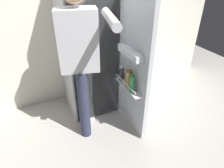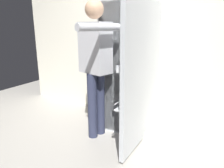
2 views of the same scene
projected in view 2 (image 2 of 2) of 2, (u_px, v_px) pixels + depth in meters
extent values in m
plane|color=#B7B2A8|center=(109.00, 142.00, 2.64)|extent=(6.49, 6.49, 0.00)
cube|color=silver|center=(141.00, 35.00, 3.10)|extent=(4.40, 0.10, 2.56)
cube|color=silver|center=(130.00, 67.00, 2.89)|extent=(0.62, 0.65, 1.72)
cube|color=white|center=(119.00, 71.00, 2.62)|extent=(0.58, 0.01, 1.68)
cube|color=white|center=(121.00, 74.00, 2.67)|extent=(0.54, 0.09, 0.01)
cube|color=silver|center=(134.00, 80.00, 2.21)|extent=(0.05, 0.59, 1.66)
cube|color=white|center=(128.00, 104.00, 2.32)|extent=(0.09, 0.48, 0.01)
cylinder|color=silver|center=(125.00, 98.00, 2.33)|extent=(0.01, 0.47, 0.01)
cube|color=white|center=(129.00, 66.00, 2.21)|extent=(0.08, 0.41, 0.07)
cylinder|color=tan|center=(129.00, 95.00, 2.31)|extent=(0.07, 0.07, 0.18)
cylinder|color=#996623|center=(129.00, 86.00, 2.28)|extent=(0.06, 0.06, 0.02)
cylinder|color=#333842|center=(134.00, 92.00, 2.45)|extent=(0.05, 0.05, 0.16)
cylinder|color=silver|center=(135.00, 85.00, 2.43)|extent=(0.05, 0.05, 0.02)
cylinder|color=green|center=(123.00, 98.00, 2.22)|extent=(0.06, 0.06, 0.19)
cylinder|color=#195B28|center=(124.00, 88.00, 2.20)|extent=(0.05, 0.05, 0.02)
cylinder|color=#2D334C|center=(100.00, 103.00, 2.75)|extent=(0.12, 0.12, 0.85)
cylinder|color=#2D334C|center=(92.00, 106.00, 2.66)|extent=(0.12, 0.12, 0.85)
cube|color=silver|center=(95.00, 48.00, 2.51)|extent=(0.43, 0.31, 0.60)
sphere|color=tan|center=(94.00, 9.00, 2.40)|extent=(0.22, 0.22, 0.22)
cylinder|color=silver|center=(106.00, 49.00, 2.65)|extent=(0.08, 0.08, 0.57)
cylinder|color=silver|center=(99.00, 27.00, 2.13)|extent=(0.22, 0.57, 0.08)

